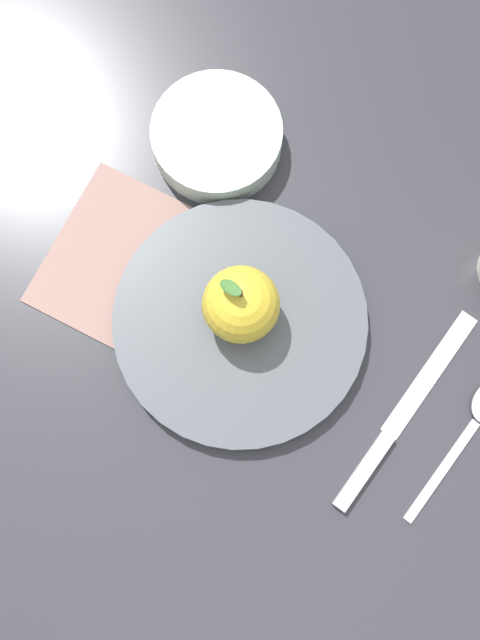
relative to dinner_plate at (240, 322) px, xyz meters
The scene contains 6 objects.
ground_plane 0.04m from the dinner_plate, behind, with size 2.40×2.40×0.00m, color #2D2D33.
dinner_plate is the anchor object (origin of this frame).
apple 0.04m from the dinner_plate, 51.45° to the right, with size 0.07×0.07×0.09m.
side_bowl 0.19m from the dinner_plate, 56.93° to the right, with size 0.13×0.13×0.04m.
knife 0.18m from the dinner_plate, behind, with size 0.06×0.23×0.01m.
linen_napkin 0.15m from the dinner_plate, ahead, with size 0.12×0.16×0.00m, color gray.
Camera 1 is at (-0.03, 0.15, 0.76)m, focal length 44.14 mm.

